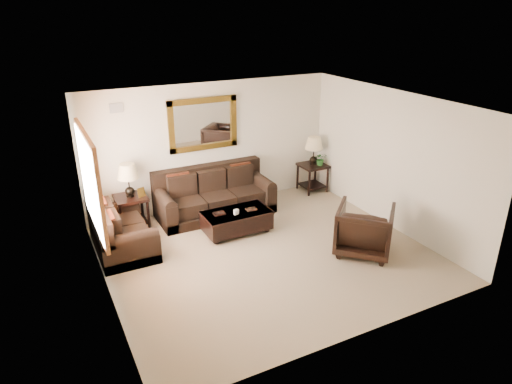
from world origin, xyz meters
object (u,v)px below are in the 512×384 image
sofa (214,198)px  coffee_table (237,220)px  armchair (365,227)px  end_table_right (313,156)px  end_table_left (129,187)px  loveseat (119,233)px

sofa → coffee_table: 1.04m
sofa → coffee_table: size_ratio=1.85×
coffee_table → armchair: size_ratio=1.34×
end_table_right → coffee_table: 2.85m
sofa → end_table_left: 1.78m
loveseat → armchair: (3.89, -2.06, 0.15)m
end_table_left → coffee_table: size_ratio=1.02×
sofa → end_table_left: (-1.70, 0.13, 0.51)m
end_table_right → sofa: bearing=-177.0°
sofa → end_table_left: size_ratio=1.82×
sofa → armchair: size_ratio=2.48×
end_table_right → coffee_table: size_ratio=1.01×
sofa → end_table_right: (2.59, 0.14, 0.50)m
sofa → loveseat: 2.23m
sofa → end_table_left: bearing=175.5°
armchair → sofa: bearing=-11.4°
sofa → loveseat: bearing=-162.0°
sofa → loveseat: (-2.12, -0.69, -0.02)m
loveseat → armchair: 4.40m
sofa → armchair: 3.27m
armchair → loveseat: bearing=17.9°
loveseat → end_table_right: (4.71, 0.83, 0.52)m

